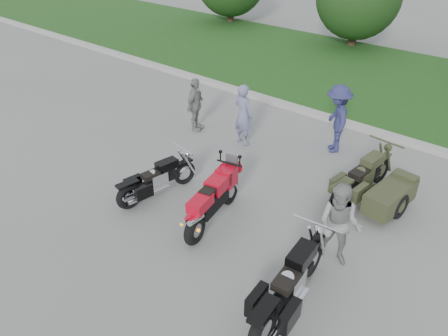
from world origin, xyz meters
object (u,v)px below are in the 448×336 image
Objects in this scene: person_stripe at (244,115)px; person_grey at (339,225)px; sportbike_red at (212,199)px; cruiser_sidecar at (377,190)px; cruiser_left at (155,182)px; person_back at (195,105)px; person_denim at (337,119)px; cruiser_right at (288,289)px.

person_stripe is 1.03× the size of person_grey.
sportbike_red reaches higher than cruiser_sidecar.
person_grey is at bearing 157.57° from person_stripe.
cruiser_left is 3.48m from person_back.
person_grey is (4.09, -2.57, -0.03)m from person_stripe.
cruiser_sidecar is (2.35, 2.67, -0.16)m from sportbike_red.
person_denim is (2.05, 4.49, 0.50)m from cruiser_left.
cruiser_left is 4.13m from person_grey.
person_back is (-1.56, -0.21, -0.07)m from person_stripe.
sportbike_red is 3.57m from person_stripe.
person_stripe is (-4.04, 4.12, 0.36)m from cruiser_right.
person_back is at bearing -176.49° from cruiser_sidecar.
person_denim is at bearing 109.82° from person_grey.
cruiser_right is 5.78m from person_stripe.
person_denim reaches higher than cruiser_right.
cruiser_sidecar is at bearing 45.19° from cruiser_left.
cruiser_right is 1.48× the size of person_stripe.
cruiser_left is at bearing 100.37° from person_stripe.
cruiser_left is at bearing 172.56° from sportbike_red.
sportbike_red is at bearing 152.52° from cruiser_right.
person_denim reaches higher than person_grey.
person_grey is at bearing 19.83° from cruiser_left.
person_stripe reaches higher than sportbike_red.
sportbike_red is 4.35m from person_back.
person_back is (-1.59, 3.07, 0.37)m from cruiser_left.
person_stripe is (-1.63, 3.16, 0.26)m from sportbike_red.
sportbike_red is 0.84× the size of cruiser_right.
person_grey is at bearing 2.10° from sportbike_red.
person_stripe is at bearing -100.60° from person_back.
cruiser_left is 1.25× the size of person_grey.
cruiser_sidecar is (3.95, 2.78, 0.03)m from cruiser_left.
person_stripe is at bearing 105.90° from sportbike_red.
person_denim is 3.91m from person_back.
cruiser_sidecar is at bearing 85.05° from cruiser_right.
sportbike_red is at bearing 127.06° from person_stripe.
cruiser_right reaches higher than cruiser_left.
person_grey reaches higher than person_back.
sportbike_red is at bearing -151.00° from person_back.
person_grey is (0.05, 1.55, 0.33)m from cruiser_right.
person_stripe is at bearing 100.64° from cruiser_left.
cruiser_left is at bearing 162.27° from cruiser_right.
person_denim is at bearing 144.48° from cruiser_sidecar.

